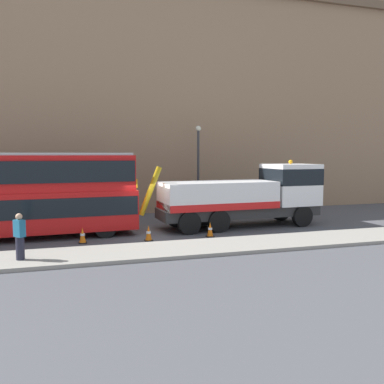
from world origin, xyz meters
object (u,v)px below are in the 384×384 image
at_px(traffic_cone_near_bus, 83,236).
at_px(double_decker_bus, 17,192).
at_px(pedestrian_onlooker, 20,237).
at_px(traffic_cone_midway, 149,233).
at_px(street_lamp, 198,162).
at_px(recovery_tow_truck, 247,195).
at_px(traffic_cone_near_truck, 210,230).

bearing_deg(traffic_cone_near_bus, double_decker_bus, 147.73).
distance_m(pedestrian_onlooker, traffic_cone_midway, 5.85).
relative_size(traffic_cone_near_bus, street_lamp, 0.12).
bearing_deg(pedestrian_onlooker, street_lamp, 4.11).
bearing_deg(traffic_cone_near_bus, recovery_tow_truck, 11.59).
relative_size(pedestrian_onlooker, traffic_cone_midway, 2.38).
bearing_deg(street_lamp, double_decker_bus, -154.63).
bearing_deg(double_decker_bus, traffic_cone_near_truck, -16.12).
relative_size(recovery_tow_truck, traffic_cone_midway, 14.16).
distance_m(recovery_tow_truck, pedestrian_onlooker, 12.16).
distance_m(traffic_cone_near_bus, traffic_cone_midway, 2.96).
height_order(recovery_tow_truck, traffic_cone_near_truck, recovery_tow_truck).
xyz_separation_m(double_decker_bus, street_lamp, (10.47, 4.96, 1.24)).
bearing_deg(pedestrian_onlooker, traffic_cone_near_bus, 11.54).
distance_m(recovery_tow_truck, street_lamp, 5.38).
xyz_separation_m(traffic_cone_near_bus, traffic_cone_near_truck, (5.96, -0.31, 0.00)).
relative_size(double_decker_bus, traffic_cone_midway, 15.46).
height_order(pedestrian_onlooker, traffic_cone_near_truck, pedestrian_onlooker).
relative_size(recovery_tow_truck, street_lamp, 1.75).
distance_m(double_decker_bus, traffic_cone_near_truck, 9.26).
height_order(double_decker_bus, pedestrian_onlooker, double_decker_bus).
xyz_separation_m(double_decker_bus, traffic_cone_near_bus, (2.85, -1.80, -1.89)).
height_order(recovery_tow_truck, street_lamp, street_lamp).
relative_size(double_decker_bus, street_lamp, 1.91).
bearing_deg(street_lamp, recovery_tow_truck, -75.54).
relative_size(traffic_cone_near_bus, traffic_cone_midway, 1.00).
relative_size(recovery_tow_truck, double_decker_bus, 0.92).
distance_m(traffic_cone_midway, traffic_cone_near_truck, 3.03).
bearing_deg(traffic_cone_midway, street_lamp, 56.68).
bearing_deg(traffic_cone_midway, recovery_tow_truck, 20.07).
distance_m(recovery_tow_truck, traffic_cone_near_bus, 9.18).
relative_size(traffic_cone_near_truck, street_lamp, 0.12).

